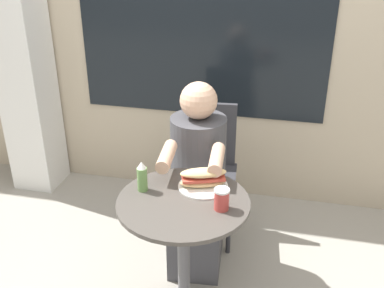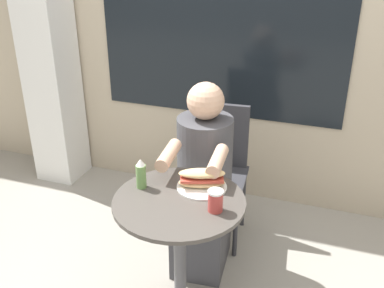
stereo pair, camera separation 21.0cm
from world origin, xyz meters
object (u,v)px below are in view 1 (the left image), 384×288
Objects in this scene: seated_diner at (197,190)px; drink_cup at (222,199)px; diner_chair at (207,159)px; sandwich_on_plate at (203,179)px; condiment_bottle at (142,177)px; cafe_table at (184,237)px.

drink_cup is (0.22, -0.51, 0.29)m from seated_diner.
sandwich_on_plate is (0.11, -0.69, 0.25)m from diner_chair.
seated_diner is at bearing 113.21° from drink_cup.
condiment_bottle is (-0.17, -0.43, 0.31)m from seated_diner.
diner_chair is at bearing -93.34° from seated_diner.
diner_chair is 0.92m from drink_cup.
diner_chair reaches higher than drink_cup.
cafe_table is 0.32m from drink_cup.
seated_diner is 0.62m from drink_cup.
drink_cup reaches higher than sandwich_on_plate.
seated_diner is at bearing 106.56° from sandwich_on_plate.
diner_chair is (-0.05, 0.82, -0.01)m from cafe_table.
cafe_table is 7.29× the size of drink_cup.
diner_chair is 5.75× the size of condiment_bottle.
condiment_bottle is at bearing -161.32° from sandwich_on_plate.
seated_diner is 11.21× the size of drink_cup.
cafe_table is at bearing 170.67° from drink_cup.
cafe_table is 0.65× the size of seated_diner.
diner_chair is at bearing 105.04° from drink_cup.
drink_cup is at bearing -10.65° from condiment_bottle.
drink_cup is at bearing 99.80° from diner_chair.
diner_chair reaches higher than cafe_table.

